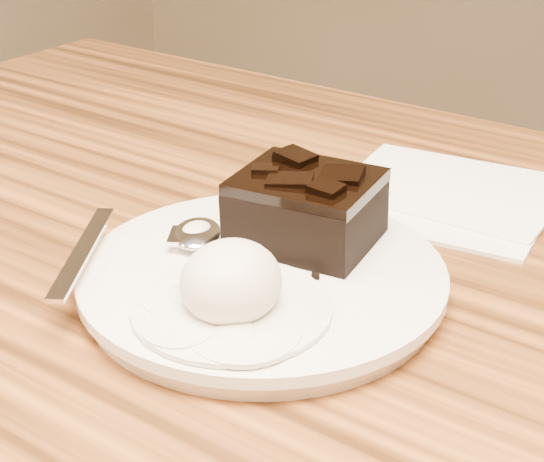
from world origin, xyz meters
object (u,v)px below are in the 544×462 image
Objects in this scene: brownie at (306,213)px; ice_cream_scoop at (231,282)px; plate at (263,282)px; napkin at (444,194)px; spoon at (197,236)px.

brownie is 1.44× the size of ice_cream_scoop.
ice_cream_scoop is at bearing -72.96° from plate.
brownie is 0.16m from napkin.
ice_cream_scoop is at bearing -68.80° from spoon.
ice_cream_scoop is 0.33× the size of spoon.
brownie is at bearing 98.57° from ice_cream_scoop.
ice_cream_scoop reaches higher than napkin.
ice_cream_scoop reaches higher than plate.
ice_cream_scoop is (0.01, -0.10, -0.00)m from brownie.
napkin is (0.03, 0.15, -0.03)m from brownie.
ice_cream_scoop reaches higher than brownie.
napkin is at bearing 35.85° from spoon.
brownie is 0.10m from ice_cream_scoop.
spoon is at bearing -141.96° from brownie.
plate is 1.27× the size of spoon.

